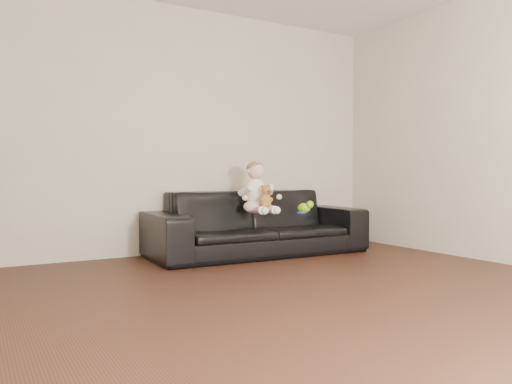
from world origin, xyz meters
TOP-DOWN VIEW (x-y plane):
  - floor at (0.00, 0.00)m, footprint 5.50×5.50m
  - wall_back at (0.00, 2.75)m, footprint 5.00×0.00m
  - sofa at (0.78, 2.25)m, footprint 2.28×0.94m
  - baby at (0.70, 2.13)m, footprint 0.38×0.46m
  - teddy_bear at (0.71, 1.97)m, footprint 0.15×0.15m
  - toy_green at (1.17, 1.96)m, footprint 0.16×0.18m
  - toy_rattle at (1.17, 2.01)m, footprint 0.08×0.08m
  - toy_blue_disc at (1.16, 1.98)m, footprint 0.14×0.14m

SIDE VIEW (x-z plane):
  - floor at x=0.00m, z-range 0.00..0.00m
  - sofa at x=0.78m, z-range 0.00..0.66m
  - toy_blue_disc at x=1.16m, z-range 0.43..0.45m
  - toy_rattle at x=1.17m, z-range 0.43..0.49m
  - toy_green at x=1.17m, z-range 0.43..0.54m
  - teddy_bear at x=0.71m, z-range 0.50..0.72m
  - baby at x=0.70m, z-range 0.40..0.93m
  - wall_back at x=0.00m, z-range -1.20..3.80m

